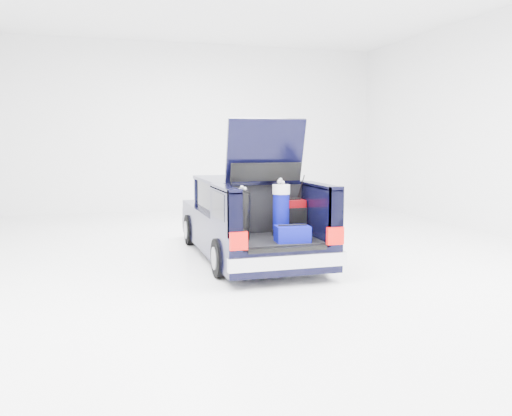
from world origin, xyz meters
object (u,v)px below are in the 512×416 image
object	(u,v)px
black_golf_bag	(243,216)
blue_duffel	(292,234)
red_suitcase	(294,217)
blue_golf_bag	(281,210)
car	(247,220)

from	to	relation	value
black_golf_bag	blue_duffel	xyz separation A→B (m)	(0.69, -0.34, -0.25)
red_suitcase	blue_golf_bag	size ratio (longest dim) A/B	0.62
blue_golf_bag	blue_duffel	xyz separation A→B (m)	(-0.00, -0.54, -0.30)
black_golf_bag	blue_golf_bag	size ratio (longest dim) A/B	0.89
car	blue_duffel	size ratio (longest dim) A/B	8.64
car	blue_duffel	distance (m)	1.94
blue_golf_bag	blue_duffel	distance (m)	0.62
car	blue_golf_bag	bearing A→B (deg)	-82.26
car	black_golf_bag	xyz separation A→B (m)	(-0.50, -1.59, 0.30)
red_suitcase	blue_golf_bag	distance (m)	0.37
car	red_suitcase	distance (m)	1.32
car	red_suitcase	size ratio (longest dim) A/B	7.97
black_golf_bag	blue_golf_bag	bearing A→B (deg)	14.90
car	red_suitcase	xyz separation A→B (m)	(0.48, -1.21, 0.20)
black_golf_bag	blue_duffel	distance (m)	0.81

